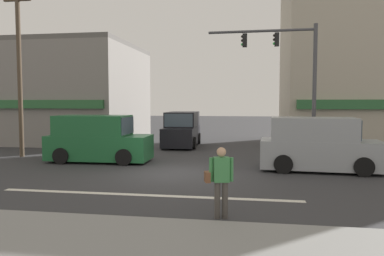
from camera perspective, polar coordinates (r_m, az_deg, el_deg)
ground_plane at (r=14.47m, az=-3.11°, el=-6.85°), size 120.00×120.00×0.00m
lane_marking_stripe at (r=11.16m, az=-7.00°, el=-10.11°), size 9.00×0.24×0.01m
building_left_block at (r=28.44m, az=-20.08°, el=4.98°), size 11.48×9.04×6.70m
utility_pole_near_left at (r=20.39m, az=-24.80°, el=7.71°), size 1.40×0.22×8.06m
utility_pole_far_right at (r=21.86m, az=24.37°, el=8.31°), size 1.40×0.22×8.72m
traffic_light_mast at (r=17.68m, az=15.04°, el=8.57°), size 4.89×0.30×6.20m
van_crossing_center at (r=17.59m, az=-14.18°, el=-1.74°), size 4.64×2.12×2.11m
van_crossing_leftbound at (r=15.59m, az=18.61°, el=-2.54°), size 4.70×2.25×2.11m
van_approaching_near at (r=23.18m, az=-1.53°, el=-0.28°), size 2.18×4.67×2.11m
pedestrian_foreground_with_bag at (r=8.77m, az=4.31°, el=-7.61°), size 0.69×0.34×1.67m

